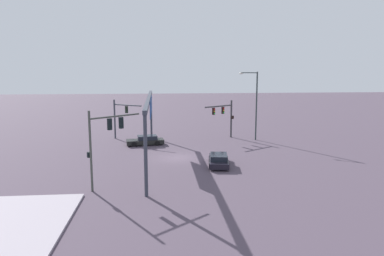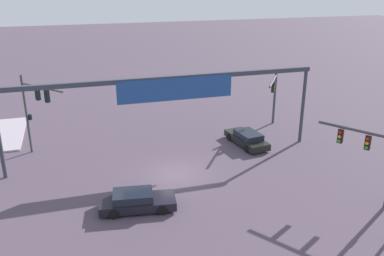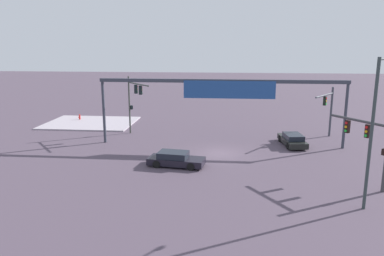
{
  "view_description": "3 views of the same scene",
  "coord_description": "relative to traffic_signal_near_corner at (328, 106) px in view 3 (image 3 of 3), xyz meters",
  "views": [
    {
      "loc": [
        39.06,
        -2.04,
        9.73
      ],
      "look_at": [
        2.23,
        1.37,
        3.66
      ],
      "focal_mm": 34.23,
      "sensor_mm": 36.0,
      "label": 1
    },
    {
      "loc": [
        6.74,
        26.38,
        13.71
      ],
      "look_at": [
        -1.62,
        -1.43,
        2.94
      ],
      "focal_mm": 38.58,
      "sensor_mm": 36.0,
      "label": 2
    },
    {
      "loc": [
        -0.65,
        33.75,
        9.95
      ],
      "look_at": [
        2.55,
        0.52,
        2.52
      ],
      "focal_mm": 35.13,
      "sensor_mm": 36.0,
      "label": 3
    }
  ],
  "objects": [
    {
      "name": "ground_plane",
      "position": [
        11.42,
        7.29,
        -3.53
      ],
      "size": [
        207.09,
        207.09,
        0.0
      ],
      "primitive_type": "plane",
      "color": "#4E404F"
    },
    {
      "name": "overhead_sign_gantry",
      "position": [
        11.24,
        4.29,
        2.12
      ],
      "size": [
        24.34,
        0.43,
        6.65
      ],
      "color": "#343844",
      "rests_on": "ground"
    },
    {
      "name": "traffic_signal_cross_street",
      "position": [
        21.07,
        0.82,
        0.82
      ],
      "size": [
        3.17,
        4.04,
        6.49
      ],
      "rotation": [
        0.0,
        0.0,
        2.26
      ],
      "color": "#3E433C",
      "rests_on": "ground"
    },
    {
      "name": "streetlamp_curved_arm",
      "position": [
        2.08,
        18.25,
        1.8
      ],
      "size": [
        1.69,
        2.33,
        9.27
      ],
      "rotation": [
        0.0,
        0.0,
        -2.17
      ],
      "color": "#313C3C",
      "rests_on": "ground"
    },
    {
      "name": "sedan_car_waiting_far",
      "position": [
        4.18,
        3.57,
        -2.95
      ],
      "size": [
        2.44,
        4.9,
        1.21
      ],
      "rotation": [
        0.0,
        0.0,
        -1.44
      ],
      "color": "black",
      "rests_on": "ground"
    },
    {
      "name": "traffic_signal_opposite_side",
      "position": [
        0.65,
        14.51,
        -0.08
      ],
      "size": [
        2.89,
        4.46,
        5.27
      ],
      "rotation": [
        0.0,
        0.0,
        -0.99
      ],
      "color": "#3B3A3E",
      "rests_on": "ground"
    },
    {
      "name": "traffic_signal_near_corner",
      "position": [
        0.0,
        0.0,
        0.0
      ],
      "size": [
        2.79,
        3.98,
        5.46
      ],
      "rotation": [
        0.0,
        0.0,
        0.97
      ],
      "color": "#3C3F49",
      "rests_on": "ground"
    },
    {
      "name": "sedan_car_approaching",
      "position": [
        15.03,
        11.24,
        -2.95
      ],
      "size": [
        4.89,
        2.5,
        1.21
      ],
      "rotation": [
        0.0,
        0.0,
        3.01
      ],
      "color": "black",
      "rests_on": "ground"
    },
    {
      "name": "fire_hydrant_on_curb",
      "position": [
        30.47,
        -6.6,
        -3.04
      ],
      "size": [
        0.33,
        0.22,
        0.71
      ],
      "color": "red",
      "rests_on": "sidewalk_corner"
    },
    {
      "name": "sidewalk_corner",
      "position": [
        28.35,
        -4.9,
        -3.45
      ],
      "size": [
        11.08,
        8.68,
        0.15
      ],
      "primitive_type": "cube",
      "color": "#AA9EA9",
      "rests_on": "ground"
    }
  ]
}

